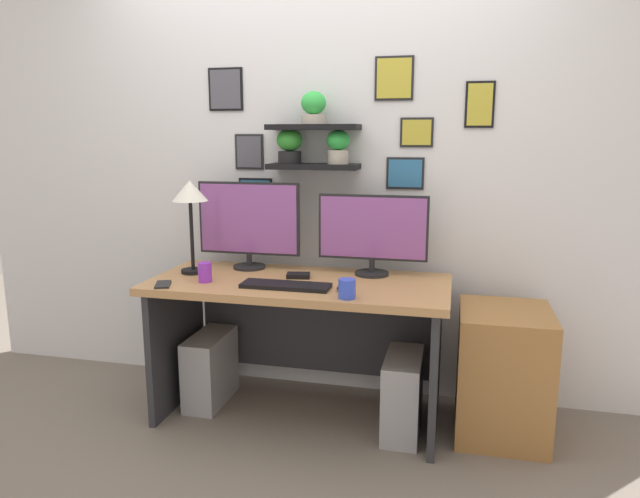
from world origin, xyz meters
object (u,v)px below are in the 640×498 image
at_px(coffee_mug, 347,289).
at_px(computer_tower_right, 403,394).
at_px(monitor_left, 249,222).
at_px(desk_lamp, 190,199).
at_px(drawer_cabinet, 503,372).
at_px(keyboard, 286,285).
at_px(pen_cup, 205,272).
at_px(computer_mouse, 343,288).
at_px(desk, 302,317).
at_px(computer_tower_left, 210,368).
at_px(cell_phone, 163,284).
at_px(monitor_right, 373,232).
at_px(scissors_tray, 298,275).

xyz_separation_m(coffee_mug, computer_tower_right, (0.25, 0.22, -0.59)).
distance_m(monitor_left, desk_lamp, 0.35).
height_order(drawer_cabinet, computer_tower_right, drawer_cabinet).
relative_size(keyboard, pen_cup, 4.40).
distance_m(computer_mouse, computer_tower_right, 0.64).
relative_size(computer_mouse, computer_tower_right, 0.22).
distance_m(desk, computer_tower_left, 0.63).
distance_m(monitor_left, keyboard, 0.55).
relative_size(computer_mouse, cell_phone, 0.64).
distance_m(keyboard, desk_lamp, 0.72).
distance_m(monitor_right, computer_tower_right, 0.85).
bearing_deg(computer_tower_left, drawer_cabinet, 0.58).
bearing_deg(monitor_left, desk, -25.31).
xyz_separation_m(desk_lamp, computer_tower_right, (1.16, -0.08, -0.95)).
relative_size(computer_mouse, drawer_cabinet, 0.14).
height_order(desk_lamp, computer_tower_right, desk_lamp).
height_order(keyboard, desk_lamp, desk_lamp).
xyz_separation_m(drawer_cabinet, computer_tower_left, (-1.57, -0.02, -0.13)).
relative_size(coffee_mug, computer_tower_right, 0.22).
bearing_deg(pen_cup, computer_tower_left, 112.21).
bearing_deg(cell_phone, pen_cup, 11.29).
bearing_deg(computer_tower_left, desk_lamp, -166.14).
xyz_separation_m(computer_mouse, coffee_mug, (0.04, -0.12, 0.03)).
xyz_separation_m(monitor_left, computer_tower_right, (0.90, -0.26, -0.81)).
distance_m(computer_mouse, pen_cup, 0.72).
height_order(monitor_left, keyboard, monitor_left).
bearing_deg(desk_lamp, coffee_mug, -18.06).
bearing_deg(cell_phone, drawer_cabinet, -11.74).
bearing_deg(monitor_right, desk, -154.71).
relative_size(pen_cup, scissors_tray, 0.83).
distance_m(computer_mouse, coffee_mug, 0.13).
bearing_deg(drawer_cabinet, desk_lamp, -178.84).
relative_size(cell_phone, computer_tower_left, 0.35).
relative_size(monitor_left, desk_lamp, 1.16).
distance_m(cell_phone, coffee_mug, 0.94).
relative_size(cell_phone, computer_tower_right, 0.35).
distance_m(monitor_left, computer_mouse, 0.75).
height_order(monitor_right, pen_cup, monitor_right).
bearing_deg(scissors_tray, keyboard, -91.98).
relative_size(coffee_mug, computer_tower_left, 0.22).
relative_size(scissors_tray, computer_tower_right, 0.30).
xyz_separation_m(cell_phone, scissors_tray, (0.61, 0.31, 0.01)).
height_order(desk_lamp, pen_cup, desk_lamp).
bearing_deg(desk, computer_mouse, -37.53).
height_order(desk, desk_lamp, desk_lamp).
bearing_deg(pen_cup, cell_phone, -146.28).
height_order(monitor_right, coffee_mug, monitor_right).
relative_size(drawer_cabinet, computer_tower_right, 1.59).
height_order(computer_mouse, computer_tower_right, computer_mouse).
distance_m(monitor_left, cell_phone, 0.60).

